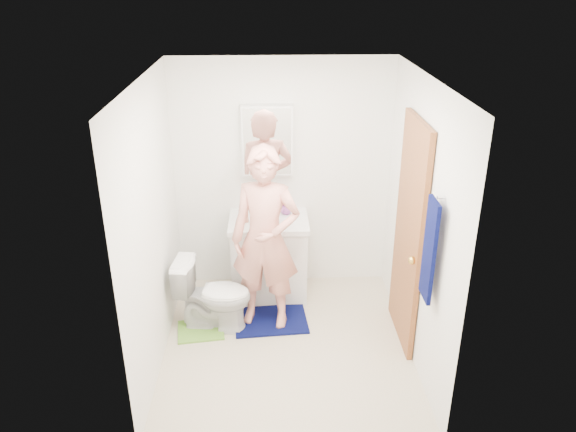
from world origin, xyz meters
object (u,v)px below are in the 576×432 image
at_px(medicine_cabinet, 267,140).
at_px(toilet, 214,295).
at_px(toothbrush_cup, 286,209).
at_px(soap_dispenser, 243,213).
at_px(towel, 430,251).
at_px(man, 266,239).
at_px(vanity_cabinet, 269,259).

distance_m(medicine_cabinet, toilet, 1.58).
bearing_deg(toothbrush_cup, toilet, -134.25).
relative_size(soap_dispenser, toothbrush_cup, 1.39).
distance_m(toilet, toothbrush_cup, 1.14).
xyz_separation_m(towel, toilet, (-1.70, 0.89, -0.90)).
xyz_separation_m(toilet, man, (0.49, 0.06, 0.54)).
bearing_deg(medicine_cabinet, soap_dispenser, -132.44).
bearing_deg(medicine_cabinet, toothbrush_cup, -28.79).
xyz_separation_m(toothbrush_cup, man, (-0.21, -0.67, -0.01)).
bearing_deg(vanity_cabinet, towel, -51.53).
bearing_deg(vanity_cabinet, man, -93.11).
bearing_deg(soap_dispenser, vanity_cabinet, 10.13).
distance_m(vanity_cabinet, medicine_cabinet, 1.22).
xyz_separation_m(vanity_cabinet, towel, (1.18, -1.48, 0.85)).
distance_m(toilet, man, 0.73).
bearing_deg(towel, soap_dispenser, 134.70).
relative_size(vanity_cabinet, man, 0.46).
bearing_deg(man, vanity_cabinet, 99.63).
bearing_deg(man, towel, -25.30).
bearing_deg(toilet, soap_dispenser, -19.87).
xyz_separation_m(soap_dispenser, man, (0.22, -0.49, -0.05)).
relative_size(vanity_cabinet, medicine_cabinet, 1.14).
xyz_separation_m(vanity_cabinet, toilet, (-0.52, -0.59, -0.05)).
bearing_deg(vanity_cabinet, toilet, -131.40).
bearing_deg(man, medicine_cabinet, 100.55).
relative_size(towel, soap_dispenser, 4.50).
bearing_deg(vanity_cabinet, toothbrush_cup, 35.36).
bearing_deg(medicine_cabinet, man, -92.20).
distance_m(vanity_cabinet, toilet, 0.79).
height_order(towel, toilet, towel).
xyz_separation_m(medicine_cabinet, soap_dispenser, (-0.25, -0.27, -0.66)).
distance_m(towel, toilet, 2.12).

